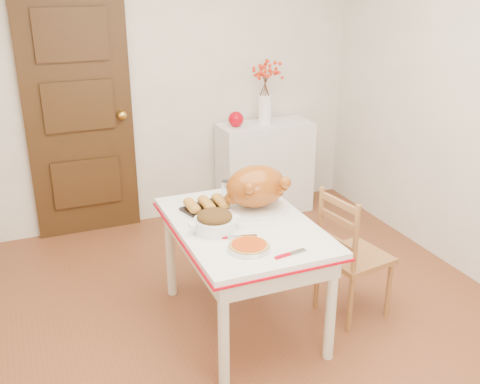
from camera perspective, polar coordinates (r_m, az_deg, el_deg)
name	(u,v)px	position (r m, az deg, el deg)	size (l,w,h in m)	color
floor	(257,338)	(3.54, 1.70, -14.67)	(3.50, 4.00, 0.00)	brown
wall_back	(161,80)	(4.82, -8.06, 11.32)	(3.50, 0.00, 2.50)	silver
door_back	(79,114)	(4.71, -16.13, 7.72)	(0.85, 0.06, 2.06)	#37200E
sideboard	(265,168)	(5.12, 2.54, 2.48)	(0.84, 0.37, 0.84)	white
kitchen_table	(243,274)	(3.48, 0.32, -8.43)	(0.81, 1.17, 0.70)	white
chair_oak	(355,254)	(3.63, 11.68, -6.19)	(0.38, 0.38, 0.86)	brown
berry_vase	(265,94)	(4.93, 2.59, 9.98)	(0.27, 0.27, 0.53)	white
apple	(236,119)	(4.87, -0.41, 7.46)	(0.13, 0.13, 0.13)	#BB0010
turkey_platter	(256,189)	(3.45, 1.65, 0.34)	(0.45, 0.36, 0.28)	#9C4217
pumpkin_pie	(249,246)	(3.00, 0.92, -5.54)	(0.22, 0.22, 0.05)	#B63B0B
stuffing_dish	(215,221)	(3.20, -2.61, -3.01)	(0.31, 0.24, 0.12)	#3D2A11
rolls_tray	(206,205)	(3.49, -3.46, -1.29)	(0.27, 0.21, 0.07)	#B9802A
pie_server	(290,254)	(2.97, 5.18, -6.28)	(0.20, 0.06, 0.01)	silver
carving_knife	(234,237)	(3.14, -0.63, -4.61)	(0.26, 0.06, 0.01)	silver
drinking_glass	(226,189)	(3.67, -1.41, 0.27)	(0.07, 0.07, 0.11)	white
shaker_pair	(250,184)	(3.79, 1.04, 0.80)	(0.10, 0.04, 0.09)	white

